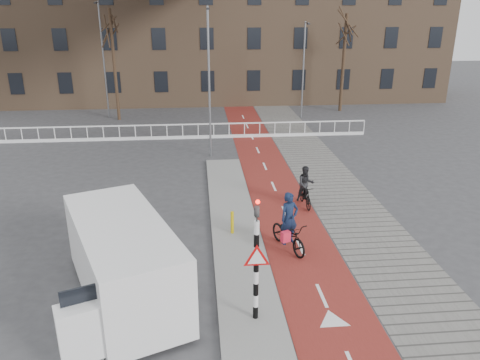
{
  "coord_description": "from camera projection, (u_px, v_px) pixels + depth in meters",
  "views": [
    {
      "loc": [
        -1.98,
        -12.49,
        8.02
      ],
      "look_at": [
        -0.38,
        5.0,
        1.5
      ],
      "focal_mm": 35.0,
      "sensor_mm": 36.0,
      "label": 1
    }
  ],
  "objects": [
    {
      "name": "tree_right",
      "position": [
        343.0,
        64.0,
        37.1
      ],
      "size": [
        0.26,
        0.26,
        7.56
      ],
      "primitive_type": "cylinder",
      "color": "black",
      "rests_on": "ground"
    },
    {
      "name": "railing",
      "position": [
        151.0,
        135.0,
        29.96
      ],
      "size": [
        28.0,
        0.1,
        0.99
      ],
      "color": "silver",
      "rests_on": "ground"
    },
    {
      "name": "townhouse_row",
      "position": [
        183.0,
        9.0,
        41.52
      ],
      "size": [
        46.0,
        10.0,
        15.9
      ],
      "color": "#7F6047",
      "rests_on": "ground"
    },
    {
      "name": "streetlight_right",
      "position": [
        303.0,
        71.0,
        34.8
      ],
      "size": [
        0.12,
        0.12,
        7.05
      ],
      "primitive_type": "cylinder",
      "color": "slate",
      "rests_on": "ground"
    },
    {
      "name": "streetlight_left",
      "position": [
        104.0,
        62.0,
        34.6
      ],
      "size": [
        0.12,
        0.12,
        8.42
      ],
      "primitive_type": "cylinder",
      "color": "slate",
      "rests_on": "ground"
    },
    {
      "name": "sidewalk",
      "position": [
        321.0,
        171.0,
        24.32
      ],
      "size": [
        3.0,
        60.0,
        0.01
      ],
      "primitive_type": "cube",
      "color": "slate",
      "rests_on": "ground"
    },
    {
      "name": "bollard",
      "position": [
        232.0,
        222.0,
        17.25
      ],
      "size": [
        0.12,
        0.12,
        0.86
      ],
      "primitive_type": "cylinder",
      "color": "gold",
      "rests_on": "curb_island"
    },
    {
      "name": "curb_island",
      "position": [
        234.0,
        224.0,
        18.27
      ],
      "size": [
        1.8,
        16.0,
        0.12
      ],
      "primitive_type": "cube",
      "color": "gray",
      "rests_on": "ground"
    },
    {
      "name": "bike_lane",
      "position": [
        268.0,
        172.0,
        24.08
      ],
      "size": [
        2.5,
        60.0,
        0.01
      ],
      "primitive_type": "cube",
      "color": "maroon",
      "rests_on": "ground"
    },
    {
      "name": "cyclist_far",
      "position": [
        305.0,
        190.0,
        19.76
      ],
      "size": [
        0.78,
        1.66,
        1.78
      ],
      "rotation": [
        0.0,
        0.0,
        0.06
      ],
      "color": "black",
      "rests_on": "bike_lane"
    },
    {
      "name": "cyclist_near",
      "position": [
        289.0,
        231.0,
        16.22
      ],
      "size": [
        1.42,
        2.17,
        2.12
      ],
      "rotation": [
        0.0,
        0.0,
        0.38
      ],
      "color": "black",
      "rests_on": "bike_lane"
    },
    {
      "name": "traffic_signal",
      "position": [
        256.0,
        257.0,
        11.99
      ],
      "size": [
        0.8,
        0.8,
        3.68
      ],
      "color": "black",
      "rests_on": "curb_island"
    },
    {
      "name": "ground",
      "position": [
        267.0,
        280.0,
        14.62
      ],
      "size": [
        120.0,
        120.0,
        0.0
      ],
      "primitive_type": "plane",
      "color": "#38383A",
      "rests_on": "ground"
    },
    {
      "name": "van",
      "position": [
        124.0,
        260.0,
        13.25
      ],
      "size": [
        4.19,
        6.09,
        2.43
      ],
      "rotation": [
        0.0,
        0.0,
        0.38
      ],
      "color": "white",
      "rests_on": "ground"
    },
    {
      "name": "tree_mid",
      "position": [
        114.0,
        66.0,
        34.02
      ],
      "size": [
        0.23,
        0.23,
        7.96
      ],
      "primitive_type": "cylinder",
      "color": "black",
      "rests_on": "ground"
    },
    {
      "name": "streetlight_near",
      "position": [
        209.0,
        85.0,
        25.38
      ],
      "size": [
        0.12,
        0.12,
        8.08
      ],
      "primitive_type": "cylinder",
      "color": "slate",
      "rests_on": "ground"
    }
  ]
}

